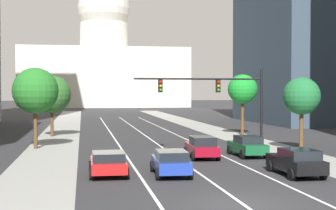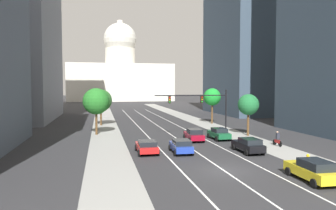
{
  "view_description": "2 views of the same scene",
  "coord_description": "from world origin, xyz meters",
  "views": [
    {
      "loc": [
        -6.53,
        -20.04,
        4.68
      ],
      "look_at": [
        0.73,
        22.63,
        3.51
      ],
      "focal_mm": 53.81,
      "sensor_mm": 36.0,
      "label": 1
    },
    {
      "loc": [
        -9.73,
        -24.15,
        6.79
      ],
      "look_at": [
        -1.46,
        14.93,
        4.51
      ],
      "focal_mm": 34.29,
      "sensor_mm": 36.0,
      "label": 2
    }
  ],
  "objects": [
    {
      "name": "street_tree_mid_left",
      "position": [
        -10.31,
        22.05,
        4.72
      ],
      "size": [
        3.73,
        3.73,
        6.61
      ],
      "color": "#51381E",
      "rests_on": "ground"
    },
    {
      "name": "office_tower_far_right",
      "position": [
        27.49,
        51.28,
        18.29
      ],
      "size": [
        17.41,
        25.4,
        36.51
      ],
      "color": "#334251",
      "rests_on": "ground"
    },
    {
      "name": "lane_stripe_right",
      "position": [
        3.43,
        25.0,
        0.01
      ],
      "size": [
        0.16,
        90.0,
        0.01
      ],
      "primitive_type": "cube",
      "color": "white",
      "rests_on": "ground"
    },
    {
      "name": "street_tree_near_left",
      "position": [
        -9.66,
        33.18,
        4.37
      ],
      "size": [
        3.92,
        3.92,
        6.35
      ],
      "color": "#51381E",
      "rests_on": "ground"
    },
    {
      "name": "car_black",
      "position": [
        5.15,
        6.14,
        0.8
      ],
      "size": [
        2.03,
        4.45,
        1.52
      ],
      "rotation": [
        0.0,
        0.0,
        1.58
      ],
      "color": "black",
      "rests_on": "ground"
    },
    {
      "name": "street_tree_near_right",
      "position": [
        10.31,
        31.48,
        4.88
      ],
      "size": [
        3.16,
        3.16,
        6.5
      ],
      "color": "#51381E",
      "rests_on": "ground"
    },
    {
      "name": "lane_stripe_left",
      "position": [
        -3.43,
        25.0,
        0.01
      ],
      "size": [
        0.16,
        90.0,
        0.01
      ],
      "primitive_type": "cube",
      "color": "white",
      "rests_on": "ground"
    },
    {
      "name": "capitol_building",
      "position": [
        0.0,
        134.22,
        12.79
      ],
      "size": [
        49.12,
        23.45,
        38.81
      ],
      "color": "beige",
      "rests_on": "ground"
    },
    {
      "name": "sidewalk_left",
      "position": [
        -8.96,
        35.0,
        0.01
      ],
      "size": [
        4.19,
        130.0,
        0.01
      ],
      "primitive_type": "cube",
      "color": "gray",
      "rests_on": "ground"
    },
    {
      "name": "ground_plane",
      "position": [
        0.0,
        40.0,
        0.0
      ],
      "size": [
        400.0,
        400.0,
        0.0
      ],
      "primitive_type": "plane",
      "color": "#2B2B2D"
    },
    {
      "name": "car_blue",
      "position": [
        -1.72,
        7.29,
        0.76
      ],
      "size": [
        2.08,
        4.15,
        1.43
      ],
      "rotation": [
        0.0,
        0.0,
        1.54
      ],
      "color": "#1E389E",
      "rests_on": "ground"
    },
    {
      "name": "traffic_signal_mast",
      "position": [
        3.85,
        17.17,
        4.52
      ],
      "size": [
        10.03,
        0.39,
        6.41
      ],
      "color": "black",
      "rests_on": "ground"
    },
    {
      "name": "car_red",
      "position": [
        -5.15,
        7.94,
        0.73
      ],
      "size": [
        2.11,
        4.26,
        1.36
      ],
      "rotation": [
        0.0,
        0.0,
        1.57
      ],
      "color": "red",
      "rests_on": "ground"
    },
    {
      "name": "car_green",
      "position": [
        5.15,
        14.51,
        0.77
      ],
      "size": [
        2.05,
        4.13,
        1.5
      ],
      "rotation": [
        0.0,
        0.0,
        1.6
      ],
      "color": "#14512D",
      "rests_on": "ground"
    },
    {
      "name": "lane_stripe_center",
      "position": [
        0.0,
        25.0,
        0.01
      ],
      "size": [
        0.16,
        90.0,
        0.01
      ],
      "primitive_type": "cube",
      "color": "white",
      "rests_on": "ground"
    },
    {
      "name": "sidewalk_right",
      "position": [
        8.96,
        35.0,
        0.01
      ],
      "size": [
        4.19,
        130.0,
        0.01
      ],
      "primitive_type": "cube",
      "color": "gray",
      "rests_on": "ground"
    },
    {
      "name": "street_tree_mid_right",
      "position": [
        10.26,
        16.72,
        4.29
      ],
      "size": [
        2.91,
        2.91,
        5.78
      ],
      "color": "#51381E",
      "rests_on": "ground"
    },
    {
      "name": "car_crimson",
      "position": [
        1.71,
        14.2,
        0.79
      ],
      "size": [
        2.11,
        4.52,
        1.54
      ],
      "rotation": [
        0.0,
        0.0,
        1.52
      ],
      "color": "maroon",
      "rests_on": "ground"
    }
  ]
}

